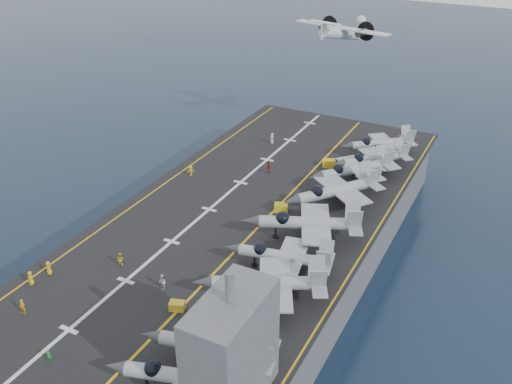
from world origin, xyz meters
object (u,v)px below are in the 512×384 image
at_px(island_superstructure, 231,340).
at_px(transport_plane, 341,34).
at_px(fighter_jet_0, 185,376).
at_px(tow_cart_a, 177,306).

height_order(island_superstructure, transport_plane, transport_plane).
distance_m(island_superstructure, fighter_jet_0, 6.79).
distance_m(island_superstructure, tow_cart_a, 16.39).
height_order(island_superstructure, fighter_jet_0, island_superstructure).
bearing_deg(tow_cart_a, transport_plane, 96.51).
relative_size(fighter_jet_0, transport_plane, 0.64).
height_order(tow_cart_a, transport_plane, transport_plane).
relative_size(tow_cart_a, transport_plane, 0.08).
bearing_deg(island_superstructure, fighter_jet_0, -158.65).
bearing_deg(tow_cart_a, fighter_jet_0, -51.95).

